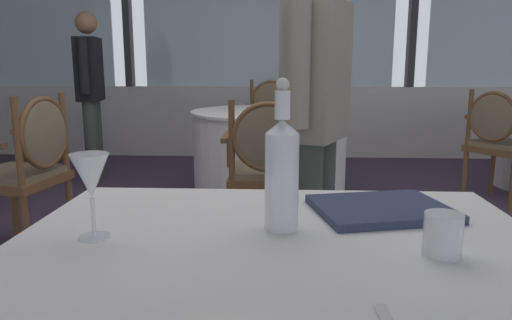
# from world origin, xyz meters

# --- Properties ---
(ground_plane) EXTENTS (13.86, 13.86, 0.00)m
(ground_plane) POSITION_xyz_m (0.00, 0.00, 0.00)
(ground_plane) COLOR #47384C
(window_wall_far) EXTENTS (10.66, 0.14, 2.96)m
(window_wall_far) POSITION_xyz_m (-0.00, 3.46, 1.18)
(window_wall_far) COLOR silver
(window_wall_far) RESTS_ON ground_plane
(water_bottle) EXTENTS (0.07, 0.07, 0.33)m
(water_bottle) POSITION_xyz_m (0.15, -1.35, 0.87)
(water_bottle) COLOR white
(water_bottle) RESTS_ON foreground_table
(wine_glass) EXTENTS (0.08, 0.08, 0.18)m
(wine_glass) POSITION_xyz_m (-0.24, -1.43, 0.87)
(wine_glass) COLOR white
(wine_glass) RESTS_ON foreground_table
(water_tumbler) EXTENTS (0.07, 0.07, 0.08)m
(water_tumbler) POSITION_xyz_m (0.45, -1.49, 0.78)
(water_tumbler) COLOR white
(water_tumbler) RESTS_ON foreground_table
(menu_book) EXTENTS (0.36, 0.31, 0.02)m
(menu_book) POSITION_xyz_m (0.39, -1.22, 0.75)
(menu_book) COLOR #2D3856
(menu_book) RESTS_ON foreground_table
(dining_chair_0_1) EXTENTS (0.54, 0.59, 0.94)m
(dining_chair_0_1) POSITION_xyz_m (-1.30, 0.25, 0.56)
(dining_chair_0_1) COLOR brown
(dining_chair_0_1) RESTS_ON ground_plane
(dining_chair_1_0) EXTENTS (0.64, 0.66, 0.91)m
(dining_chair_1_0) POSITION_xyz_m (1.89, 1.48, 0.54)
(dining_chair_1_0) COLOR brown
(dining_chair_1_0) RESTS_ON ground_plane
(background_table_2) EXTENTS (1.26, 1.26, 0.74)m
(background_table_2) POSITION_xyz_m (0.06, 1.46, 0.37)
(background_table_2) COLOR white
(background_table_2) RESTS_ON ground_plane
(dining_chair_2_0) EXTENTS (0.54, 0.47, 0.91)m
(dining_chair_2_0) POSITION_xyz_m (0.07, 0.40, 0.54)
(dining_chair_2_0) COLOR brown
(dining_chair_2_0) RESTS_ON ground_plane
(dining_chair_2_1) EXTENTS (0.54, 0.47, 0.96)m
(dining_chair_2_1) POSITION_xyz_m (0.06, 2.51, 0.57)
(dining_chair_2_1) COLOR brown
(dining_chair_2_1) RESTS_ON ground_plane
(diner_person_0) EXTENTS (0.26, 0.52, 1.58)m
(diner_person_0) POSITION_xyz_m (-1.64, 2.09, 0.90)
(diner_person_0) COLOR #424C42
(diner_person_0) RESTS_ON ground_plane
(diner_person_1) EXTENTS (0.33, 0.49, 1.59)m
(diner_person_1) POSITION_xyz_m (0.30, -0.26, 0.90)
(diner_person_1) COLOR #424C42
(diner_person_1) RESTS_ON ground_plane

